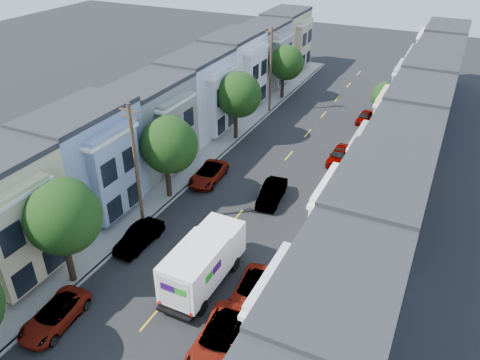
% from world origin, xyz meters
% --- Properties ---
extents(ground, '(160.00, 160.00, 0.00)m').
position_xyz_m(ground, '(0.00, 0.00, 0.00)').
color(ground, black).
rests_on(ground, ground).
extents(road_slab, '(12.00, 70.00, 0.02)m').
position_xyz_m(road_slab, '(0.00, 15.00, 0.01)').
color(road_slab, black).
rests_on(road_slab, ground).
extents(curb_left, '(0.30, 70.00, 0.15)m').
position_xyz_m(curb_left, '(-6.05, 15.00, 0.07)').
color(curb_left, gray).
rests_on(curb_left, ground).
extents(curb_right, '(0.30, 70.00, 0.15)m').
position_xyz_m(curb_right, '(6.05, 15.00, 0.07)').
color(curb_right, gray).
rests_on(curb_right, ground).
extents(sidewalk_left, '(2.60, 70.00, 0.15)m').
position_xyz_m(sidewalk_left, '(-7.35, 15.00, 0.07)').
color(sidewalk_left, gray).
rests_on(sidewalk_left, ground).
extents(sidewalk_right, '(2.60, 70.00, 0.15)m').
position_xyz_m(sidewalk_right, '(7.35, 15.00, 0.07)').
color(sidewalk_right, gray).
rests_on(sidewalk_right, ground).
extents(centerline, '(0.12, 70.00, 0.01)m').
position_xyz_m(centerline, '(0.00, 15.00, 0.00)').
color(centerline, gold).
rests_on(centerline, ground).
extents(townhouse_row_left, '(5.00, 70.00, 8.50)m').
position_xyz_m(townhouse_row_left, '(-11.15, 15.00, 0.00)').
color(townhouse_row_left, '#9D9893').
rests_on(townhouse_row_left, ground).
extents(townhouse_row_right, '(5.00, 70.00, 8.50)m').
position_xyz_m(townhouse_row_right, '(11.15, 15.00, 0.00)').
color(townhouse_row_right, '#9D9893').
rests_on(townhouse_row_right, ground).
extents(tree_b, '(4.70, 4.70, 7.68)m').
position_xyz_m(tree_b, '(-6.30, -5.46, 5.30)').
color(tree_b, black).
rests_on(tree_b, ground).
extents(tree_c, '(4.70, 4.70, 7.43)m').
position_xyz_m(tree_c, '(-6.30, 6.27, 5.06)').
color(tree_c, black).
rests_on(tree_c, ground).
extents(tree_d, '(4.70, 4.70, 7.41)m').
position_xyz_m(tree_d, '(-6.30, 19.28, 5.04)').
color(tree_d, black).
rests_on(tree_d, ground).
extents(tree_e, '(4.37, 4.37, 6.96)m').
position_xyz_m(tree_e, '(-6.30, 33.01, 4.75)').
color(tree_e, black).
rests_on(tree_e, ground).
extents(tree_far_r, '(3.10, 3.10, 5.25)m').
position_xyz_m(tree_far_r, '(6.89, 29.01, 3.66)').
color(tree_far_r, black).
rests_on(tree_far_r, ground).
extents(utility_pole_near, '(1.60, 0.26, 10.00)m').
position_xyz_m(utility_pole_near, '(-6.30, 2.00, 5.15)').
color(utility_pole_near, '#42301E').
rests_on(utility_pole_near, ground).
extents(utility_pole_far, '(1.60, 0.26, 10.00)m').
position_xyz_m(utility_pole_far, '(-6.30, 28.00, 5.15)').
color(utility_pole_far, '#42301E').
rests_on(utility_pole_far, ground).
extents(fedex_truck, '(2.73, 7.09, 3.40)m').
position_xyz_m(fedex_truck, '(1.44, -1.85, 1.90)').
color(fedex_truck, white).
rests_on(fedex_truck, ground).
extents(lead_sedan, '(2.13, 4.75, 1.53)m').
position_xyz_m(lead_sedan, '(1.61, 9.53, 0.77)').
color(lead_sedan, black).
rests_on(lead_sedan, ground).
extents(parked_left_b, '(2.53, 4.89, 1.32)m').
position_xyz_m(parked_left_b, '(-4.90, -8.79, 0.66)').
color(parked_left_b, black).
rests_on(parked_left_b, ground).
extents(parked_left_c, '(1.65, 4.40, 1.45)m').
position_xyz_m(parked_left_c, '(-4.90, -0.35, 0.73)').
color(parked_left_c, gray).
rests_on(parked_left_c, ground).
extents(parked_left_d, '(2.71, 5.15, 1.38)m').
position_xyz_m(parked_left_d, '(-4.90, 10.15, 0.69)').
color(parked_left_d, '#621A0C').
rests_on(parked_left_d, ground).
extents(parked_right_a, '(3.01, 5.74, 1.54)m').
position_xyz_m(parked_right_a, '(4.90, -6.14, 0.77)').
color(parked_right_a, '#33353B').
rests_on(parked_right_a, ground).
extents(parked_right_b, '(2.57, 4.90, 1.32)m').
position_xyz_m(parked_right_b, '(4.90, -1.70, 0.66)').
color(parked_right_b, silver).
rests_on(parked_right_b, ground).
extents(parked_right_c, '(1.82, 4.60, 1.48)m').
position_xyz_m(parked_right_c, '(4.90, 18.86, 0.74)').
color(parked_right_c, black).
rests_on(parked_right_c, ground).
extents(parked_right_d, '(1.62, 3.82, 1.22)m').
position_xyz_m(parked_right_d, '(4.90, 29.85, 0.61)').
color(parked_right_d, black).
rests_on(parked_right_d, ground).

